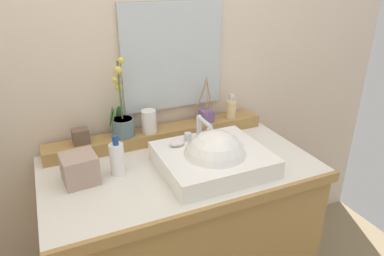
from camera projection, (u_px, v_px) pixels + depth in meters
name	position (u px, v px, depth m)	size (l,w,h in m)	color
wall_back	(144.00, 28.00, 1.66)	(2.90, 0.20, 2.72)	beige
vanity_cabinet	(181.00, 240.00, 1.68)	(1.15, 0.67, 0.84)	#A47A42
back_ledge	(160.00, 135.00, 1.71)	(1.08, 0.11, 0.06)	#A47A42
sink_basin	(214.00, 161.00, 1.46)	(0.44, 0.39, 0.29)	white
soap_bar	(176.00, 143.00, 1.49)	(0.07, 0.04, 0.02)	silver
potted_plant	(122.00, 121.00, 1.60)	(0.12, 0.10, 0.37)	slate
soap_dispenser	(231.00, 109.00, 1.81)	(0.05, 0.05, 0.13)	#E0C386
tumbler_cup	(149.00, 121.00, 1.65)	(0.07, 0.07, 0.11)	white
reed_diffuser	(206.00, 115.00, 1.78)	(0.10, 0.11, 0.24)	#75549A
trinket_box	(81.00, 136.00, 1.55)	(0.07, 0.06, 0.07)	brown
lotion_bottle	(117.00, 158.00, 1.41)	(0.06, 0.06, 0.17)	white
tissue_box	(80.00, 169.00, 1.36)	(0.13, 0.13, 0.12)	tan
mirror	(173.00, 57.00, 1.66)	(0.50, 0.02, 0.50)	silver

